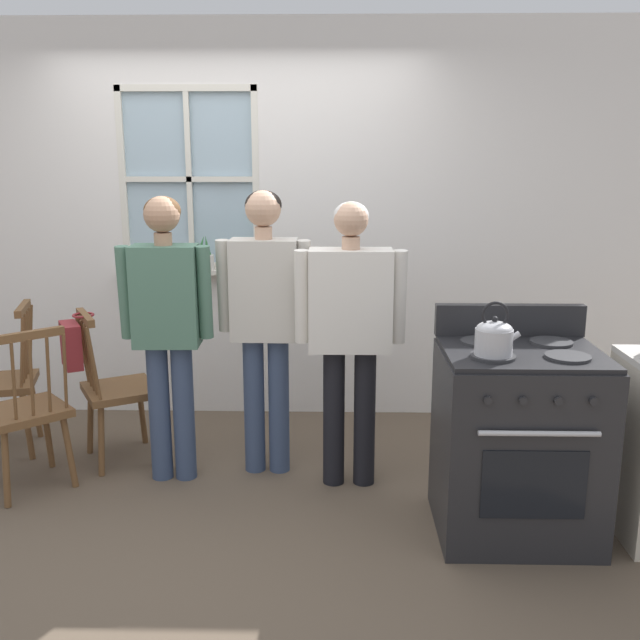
% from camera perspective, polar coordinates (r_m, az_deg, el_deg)
% --- Properties ---
extents(ground_plane, '(16.00, 16.00, 0.00)m').
position_cam_1_polar(ground_plane, '(4.01, -8.59, -14.06)').
color(ground_plane, brown).
extents(wall_back, '(6.40, 0.16, 2.70)m').
position_cam_1_polar(wall_back, '(4.98, -6.20, 7.40)').
color(wall_back, white).
rests_on(wall_back, ground_plane).
extents(chair_by_window, '(0.55, 0.56, 0.93)m').
position_cam_1_polar(chair_by_window, '(4.46, -15.96, -5.48)').
color(chair_by_window, brown).
rests_on(chair_by_window, ground_plane).
extents(chair_near_wall, '(0.50, 0.51, 0.93)m').
position_cam_1_polar(chair_near_wall, '(4.84, -23.93, -4.67)').
color(chair_near_wall, brown).
rests_on(chair_near_wall, ground_plane).
extents(chair_center_cluster, '(0.58, 0.58, 0.93)m').
position_cam_1_polar(chair_center_cluster, '(4.26, -22.48, -6.91)').
color(chair_center_cluster, brown).
rests_on(chair_center_cluster, ground_plane).
extents(person_elderly_left, '(0.51, 0.22, 1.61)m').
position_cam_1_polar(person_elderly_left, '(4.00, -12.16, 0.40)').
color(person_elderly_left, '#384766').
rests_on(person_elderly_left, ground_plane).
extents(person_teen_center, '(0.53, 0.22, 1.63)m').
position_cam_1_polar(person_teen_center, '(4.02, -4.44, 1.03)').
color(person_teen_center, '#384766').
rests_on(person_teen_center, ground_plane).
extents(person_adult_right, '(0.60, 0.21, 1.58)m').
position_cam_1_polar(person_adult_right, '(3.85, 2.43, 0.03)').
color(person_adult_right, black).
rests_on(person_adult_right, ground_plane).
extents(stove, '(0.75, 0.68, 1.08)m').
position_cam_1_polar(stove, '(3.63, 15.47, -9.23)').
color(stove, '#232326').
rests_on(stove, ground_plane).
extents(kettle, '(0.21, 0.17, 0.25)m').
position_cam_1_polar(kettle, '(3.30, 13.76, -1.29)').
color(kettle, '#B7B7BC').
rests_on(kettle, stove).
extents(potted_plant, '(0.13, 0.13, 0.24)m').
position_cam_1_polar(potted_plant, '(4.96, -9.22, 4.85)').
color(potted_plant, beige).
rests_on(potted_plant, wall_back).
extents(handbag, '(0.25, 0.24, 0.31)m').
position_cam_1_polar(handbag, '(4.34, -19.26, -1.83)').
color(handbag, maroon).
rests_on(handbag, chair_by_window).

